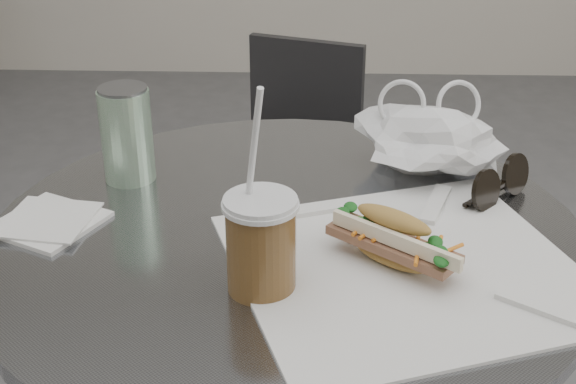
{
  "coord_description": "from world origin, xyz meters",
  "views": [
    {
      "loc": [
        0.03,
        -0.67,
        1.25
      ],
      "look_at": [
        0.0,
        0.21,
        0.79
      ],
      "focal_mm": 50.0,
      "sensor_mm": 36.0,
      "label": 1
    }
  ],
  "objects_px": {
    "banh_mi": "(393,239)",
    "sunglasses": "(499,185)",
    "drink_can": "(127,134)",
    "iced_coffee": "(261,243)",
    "chair_far": "(287,205)"
  },
  "relations": [
    {
      "from": "chair_far",
      "to": "sunglasses",
      "type": "distance_m",
      "value": 0.95
    },
    {
      "from": "banh_mi",
      "to": "iced_coffee",
      "type": "height_order",
      "value": "iced_coffee"
    },
    {
      "from": "banh_mi",
      "to": "sunglasses",
      "type": "distance_m",
      "value": 0.23
    },
    {
      "from": "chair_far",
      "to": "iced_coffee",
      "type": "bearing_deg",
      "value": 109.15
    },
    {
      "from": "iced_coffee",
      "to": "sunglasses",
      "type": "bearing_deg",
      "value": 36.0
    },
    {
      "from": "banh_mi",
      "to": "iced_coffee",
      "type": "bearing_deg",
      "value": -122.75
    },
    {
      "from": "banh_mi",
      "to": "drink_can",
      "type": "height_order",
      "value": "drink_can"
    },
    {
      "from": "banh_mi",
      "to": "drink_can",
      "type": "relative_size",
      "value": 1.46
    },
    {
      "from": "banh_mi",
      "to": "iced_coffee",
      "type": "xyz_separation_m",
      "value": [
        -0.15,
        -0.05,
        0.02
      ]
    },
    {
      "from": "iced_coffee",
      "to": "drink_can",
      "type": "xyz_separation_m",
      "value": [
        -0.2,
        0.27,
        0.01
      ]
    },
    {
      "from": "chair_far",
      "to": "sunglasses",
      "type": "bearing_deg",
      "value": 130.81
    },
    {
      "from": "iced_coffee",
      "to": "chair_far",
      "type": "bearing_deg",
      "value": 90.36
    },
    {
      "from": "chair_far",
      "to": "iced_coffee",
      "type": "xyz_separation_m",
      "value": [
        0.01,
        -1.0,
        0.49
      ]
    },
    {
      "from": "chair_far",
      "to": "iced_coffee",
      "type": "height_order",
      "value": "iced_coffee"
    },
    {
      "from": "drink_can",
      "to": "chair_far",
      "type": "bearing_deg",
      "value": 74.67
    }
  ]
}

